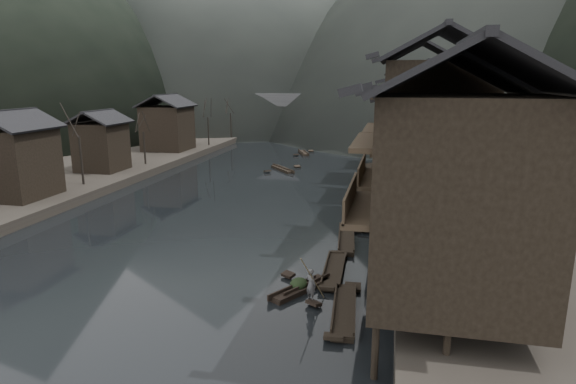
# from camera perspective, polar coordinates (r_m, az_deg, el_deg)

# --- Properties ---
(water) EXTENTS (300.00, 300.00, 0.00)m
(water) POSITION_cam_1_polar(r_m,az_deg,el_deg) (34.01, -13.87, -7.86)
(water) COLOR black
(water) RESTS_ON ground
(right_bank) EXTENTS (40.00, 200.00, 1.80)m
(right_bank) POSITION_cam_1_polar(r_m,az_deg,el_deg) (72.16, 28.81, 2.78)
(right_bank) COLOR #2D2823
(right_bank) RESTS_ON ground
(left_bank) EXTENTS (40.00, 200.00, 1.20)m
(left_bank) POSITION_cam_1_polar(r_m,az_deg,el_deg) (85.12, -23.34, 4.51)
(left_bank) COLOR #2D2823
(left_bank) RESTS_ON ground
(stilt_houses) EXTENTS (9.00, 67.60, 16.29)m
(stilt_houses) POSITION_cam_1_polar(r_m,az_deg,el_deg) (47.86, 15.95, 9.05)
(stilt_houses) COLOR black
(stilt_houses) RESTS_ON ground
(left_houses) EXTENTS (8.10, 53.20, 8.73)m
(left_houses) POSITION_cam_1_polar(r_m,az_deg,el_deg) (60.08, -23.43, 6.13)
(left_houses) COLOR black
(left_houses) RESTS_ON left_bank
(bare_trees) EXTENTS (3.70, 71.35, 7.40)m
(bare_trees) POSITION_cam_1_polar(r_m,az_deg,el_deg) (61.88, -18.38, 7.27)
(bare_trees) COLOR black
(bare_trees) RESTS_ON left_bank
(moored_sampans) EXTENTS (3.13, 48.32, 0.47)m
(moored_sampans) POSITION_cam_1_polar(r_m,az_deg,el_deg) (45.38, 8.69, -1.98)
(moored_sampans) COLOR black
(moored_sampans) RESTS_ON water
(midriver_boats) EXTENTS (9.34, 32.64, 0.45)m
(midriver_boats) POSITION_cam_1_polar(r_m,az_deg,el_deg) (77.64, 3.26, 4.53)
(midriver_boats) COLOR black
(midriver_boats) RESTS_ON water
(stone_bridge) EXTENTS (40.00, 6.00, 9.00)m
(stone_bridge) POSITION_cam_1_polar(r_m,az_deg,el_deg) (101.57, 4.27, 9.38)
(stone_bridge) COLOR #4C4C4F
(stone_bridge) RESTS_ON ground
(hero_sampan) EXTENTS (3.14, 4.36, 0.43)m
(hero_sampan) POSITION_cam_1_polar(r_m,az_deg,el_deg) (28.47, 1.44, -11.31)
(hero_sampan) COLOR black
(hero_sampan) RESTS_ON water
(cargo_heap) EXTENTS (1.02, 1.34, 0.61)m
(cargo_heap) POSITION_cam_1_polar(r_m,az_deg,el_deg) (28.43, 1.29, -10.16)
(cargo_heap) COLOR black
(cargo_heap) RESTS_ON hero_sampan
(boatman) EXTENTS (0.79, 0.73, 1.82)m
(boatman) POSITION_cam_1_polar(r_m,az_deg,el_deg) (26.63, 2.74, -10.45)
(boatman) COLOR #535355
(boatman) RESTS_ON hero_sampan
(bamboo_pole) EXTENTS (1.19, 2.35, 3.48)m
(bamboo_pole) POSITION_cam_1_polar(r_m,az_deg,el_deg) (25.64, 3.24, -5.06)
(bamboo_pole) COLOR #8C7A51
(bamboo_pole) RESTS_ON boatman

